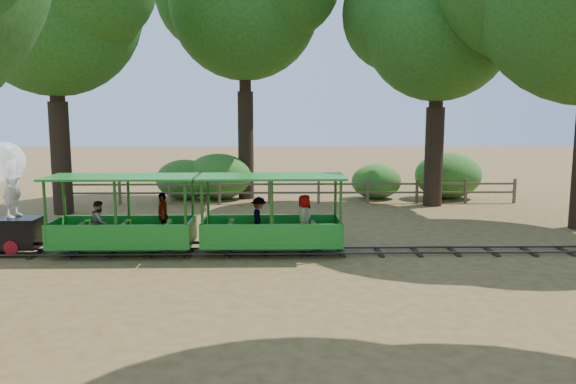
{
  "coord_description": "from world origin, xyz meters",
  "views": [
    {
      "loc": [
        -0.72,
        -14.4,
        3.73
      ],
      "look_at": [
        -0.4,
        0.5,
        1.57
      ],
      "focal_mm": 35.0,
      "sensor_mm": 36.0,
      "label": 1
    }
  ],
  "objects": [
    {
      "name": "carriage_front",
      "position": [
        -4.64,
        0.0,
        0.8
      ],
      "size": [
        3.79,
        1.55,
        1.97
      ],
      "color": "#1B7D21",
      "rests_on": "track"
    },
    {
      "name": "shrub_mid_w",
      "position": [
        -3.16,
        9.3,
        0.97
      ],
      "size": [
        2.8,
        2.16,
        1.94
      ],
      "primitive_type": "ellipsoid",
      "color": "#2D6B1E",
      "rests_on": "ground"
    },
    {
      "name": "ground",
      "position": [
        0.0,
        0.0,
        0.0
      ],
      "size": [
        90.0,
        90.0,
        0.0
      ],
      "primitive_type": "plane",
      "color": "olive",
      "rests_on": "ground"
    },
    {
      "name": "oak_ne",
      "position": [
        5.47,
        7.58,
        7.22
      ],
      "size": [
        7.17,
        6.31,
        9.81
      ],
      "color": "#2D2116",
      "rests_on": "ground"
    },
    {
      "name": "track",
      "position": [
        0.0,
        0.0,
        0.07
      ],
      "size": [
        22.0,
        1.0,
        0.1
      ],
      "color": "#3F3D3A",
      "rests_on": "ground"
    },
    {
      "name": "shrub_mid_e",
      "position": [
        3.57,
        9.3,
        0.74
      ],
      "size": [
        2.13,
        1.64,
        1.48
      ],
      "primitive_type": "ellipsoid",
      "color": "#2D6B1E",
      "rests_on": "ground"
    },
    {
      "name": "carriage_rear",
      "position": [
        -0.78,
        -0.01,
        0.8
      ],
      "size": [
        3.79,
        1.55,
        1.97
      ],
      "color": "#1B7D21",
      "rests_on": "track"
    },
    {
      "name": "fence",
      "position": [
        0.0,
        8.0,
        0.58
      ],
      "size": [
        18.1,
        0.1,
        1.0
      ],
      "color": "brown",
      "rests_on": "ground"
    },
    {
      "name": "shrub_east",
      "position": [
        6.65,
        9.3,
        0.99
      ],
      "size": [
        2.85,
        2.19,
        1.97
      ],
      "primitive_type": "ellipsoid",
      "color": "#2D6B1E",
      "rests_on": "ground"
    },
    {
      "name": "shrub_west",
      "position": [
        -4.59,
        9.3,
        0.84
      ],
      "size": [
        2.44,
        1.88,
        1.69
      ],
      "primitive_type": "ellipsoid",
      "color": "#2D6B1E",
      "rests_on": "ground"
    }
  ]
}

